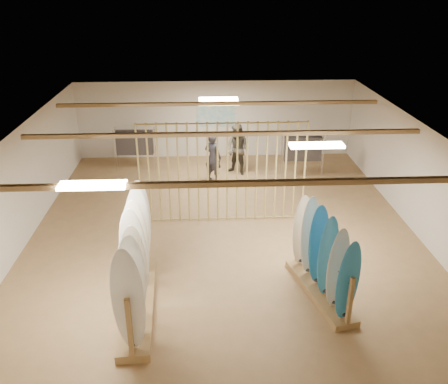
{
  "coord_description": "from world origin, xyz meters",
  "views": [
    {
      "loc": [
        -0.54,
        -10.84,
        6.1
      ],
      "look_at": [
        0.0,
        0.0,
        1.2
      ],
      "focal_mm": 38.0,
      "sensor_mm": 36.0,
      "label": 1
    }
  ],
  "objects_px": {
    "rack_left": "(136,275)",
    "clothing_rack_a": "(135,142)",
    "shopper_a": "(213,154)",
    "rack_right": "(322,267)",
    "clothing_rack_b": "(302,148)",
    "shopper_b": "(238,146)"
  },
  "relations": [
    {
      "from": "rack_left",
      "to": "clothing_rack_a",
      "type": "bearing_deg",
      "value": 94.16
    },
    {
      "from": "shopper_a",
      "to": "clothing_rack_a",
      "type": "bearing_deg",
      "value": 7.7
    },
    {
      "from": "rack_right",
      "to": "clothing_rack_b",
      "type": "xyz_separation_m",
      "value": [
        0.93,
        6.69,
        0.27
      ]
    },
    {
      "from": "rack_left",
      "to": "clothing_rack_a",
      "type": "height_order",
      "value": "rack_left"
    },
    {
      "from": "rack_left",
      "to": "shopper_b",
      "type": "bearing_deg",
      "value": 67.37
    },
    {
      "from": "rack_left",
      "to": "shopper_a",
      "type": "xyz_separation_m",
      "value": [
        1.7,
        6.51,
        0.17
      ]
    },
    {
      "from": "clothing_rack_a",
      "to": "clothing_rack_b",
      "type": "bearing_deg",
      "value": -8.19
    },
    {
      "from": "rack_right",
      "to": "shopper_a",
      "type": "relative_size",
      "value": 1.32
    },
    {
      "from": "shopper_b",
      "to": "clothing_rack_a",
      "type": "bearing_deg",
      "value": -156.66
    },
    {
      "from": "rack_right",
      "to": "clothing_rack_a",
      "type": "height_order",
      "value": "rack_right"
    },
    {
      "from": "clothing_rack_b",
      "to": "shopper_b",
      "type": "height_order",
      "value": "shopper_b"
    },
    {
      "from": "rack_left",
      "to": "clothing_rack_b",
      "type": "distance_m",
      "value": 8.39
    },
    {
      "from": "clothing_rack_b",
      "to": "shopper_a",
      "type": "xyz_separation_m",
      "value": [
        -3.0,
        -0.43,
        -0.0
      ]
    },
    {
      "from": "clothing_rack_a",
      "to": "shopper_a",
      "type": "relative_size",
      "value": 0.78
    },
    {
      "from": "shopper_a",
      "to": "shopper_b",
      "type": "bearing_deg",
      "value": -111.63
    },
    {
      "from": "rack_right",
      "to": "clothing_rack_b",
      "type": "relative_size",
      "value": 1.71
    },
    {
      "from": "rack_left",
      "to": "shopper_a",
      "type": "height_order",
      "value": "rack_left"
    },
    {
      "from": "rack_left",
      "to": "shopper_a",
      "type": "bearing_deg",
      "value": 72.49
    },
    {
      "from": "clothing_rack_a",
      "to": "clothing_rack_b",
      "type": "relative_size",
      "value": 1.01
    },
    {
      "from": "rack_right",
      "to": "shopper_a",
      "type": "height_order",
      "value": "rack_right"
    },
    {
      "from": "clothing_rack_b",
      "to": "rack_right",
      "type": "bearing_deg",
      "value": -97.19
    },
    {
      "from": "clothing_rack_a",
      "to": "shopper_a",
      "type": "distance_m",
      "value": 2.96
    }
  ]
}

